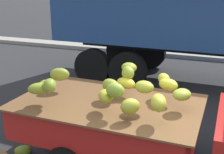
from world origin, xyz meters
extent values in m
cube|color=gray|center=(0.00, 8.16, 0.08)|extent=(80.00, 0.80, 0.16)
cube|color=#B21E19|center=(-1.22, 0.15, 0.58)|extent=(2.86, 1.74, 0.08)
cube|color=#B21E19|center=(-1.21, 0.98, 0.84)|extent=(2.84, 0.08, 0.44)
cube|color=#B21E19|center=(-1.23, -0.67, 0.84)|extent=(2.84, 0.08, 0.44)
cube|color=#B21E19|center=(0.17, 0.14, 0.84)|extent=(0.07, 1.71, 0.44)
cube|color=#B21E19|center=(-2.62, 0.17, 0.84)|extent=(0.07, 1.71, 0.44)
cube|color=#B21914|center=(-1.21, 1.01, 0.80)|extent=(2.73, 0.04, 0.07)
cube|color=brown|center=(-1.22, 0.15, 1.07)|extent=(2.98, 1.86, 0.03)
ellipsoid|color=#93A530|center=(-0.07, 0.22, 1.34)|extent=(0.34, 0.37, 0.17)
ellipsoid|color=gold|center=(-1.04, 0.49, 1.32)|extent=(0.43, 0.37, 0.18)
ellipsoid|color=#98A32B|center=(-0.68, -0.37, 1.29)|extent=(0.35, 0.35, 0.22)
ellipsoid|color=olive|center=(-2.14, -0.40, 1.38)|extent=(0.40, 0.38, 0.18)
ellipsoid|color=olive|center=(-1.04, 0.59, 1.46)|extent=(0.31, 0.33, 0.23)
ellipsoid|color=#99A32B|center=(-0.61, 0.07, 1.44)|extent=(0.34, 0.29, 0.19)
ellipsoid|color=olive|center=(-1.98, -0.35, 1.42)|extent=(0.30, 0.34, 0.22)
ellipsoid|color=olive|center=(-1.21, 0.23, 1.33)|extent=(0.41, 0.36, 0.23)
ellipsoid|color=#94A12B|center=(-1.11, 0.86, 1.48)|extent=(0.35, 0.32, 0.18)
ellipsoid|color=gold|center=(-0.33, 0.48, 1.38)|extent=(0.39, 0.33, 0.19)
ellipsoid|color=olive|center=(-0.93, -0.30, 1.47)|extent=(0.27, 0.21, 0.22)
ellipsoid|color=#91A12C|center=(-2.21, 0.33, 1.38)|extent=(0.39, 0.32, 0.23)
ellipsoid|color=#ACAC2B|center=(-0.44, 0.67, 1.41)|extent=(0.29, 0.33, 0.17)
ellipsoid|color=#AAA828|center=(-1.12, -0.21, 1.33)|extent=(0.36, 0.40, 0.18)
ellipsoid|color=#A4A529|center=(-2.11, -0.23, 1.37)|extent=(0.29, 0.22, 0.18)
ellipsoid|color=gold|center=(-0.30, -0.33, 1.39)|extent=(0.31, 0.39, 0.23)
cylinder|color=black|center=(-1.55, 0.98, 0.32)|extent=(0.64, 0.21, 0.64)
cylinder|color=black|center=(-2.01, 6.05, 0.54)|extent=(1.08, 0.32, 1.08)
cylinder|color=black|center=(-2.04, 3.65, 0.54)|extent=(1.08, 0.32, 1.08)
cylinder|color=black|center=(-3.09, 6.07, 0.54)|extent=(1.08, 0.32, 1.08)
cylinder|color=black|center=(-3.12, 3.67, 0.54)|extent=(1.08, 0.32, 1.08)
ellipsoid|color=olive|center=(-2.68, -0.26, 0.09)|extent=(0.38, 0.36, 0.17)
camera|label=1|loc=(0.46, -4.02, 2.94)|focal=48.06mm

